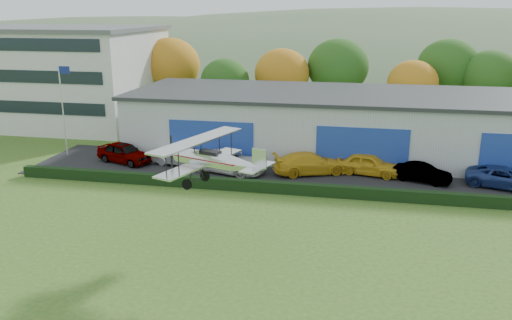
% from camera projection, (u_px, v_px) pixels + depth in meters
% --- Properties ---
extents(apron, '(48.00, 9.00, 0.05)m').
position_uv_depth(apron, '(334.00, 175.00, 40.08)').
color(apron, black).
rests_on(apron, ground).
extents(hedge, '(46.00, 0.60, 0.80)m').
position_uv_depth(hedge, '(330.00, 191.00, 35.46)').
color(hedge, black).
rests_on(hedge, ground).
extents(hangar, '(40.60, 12.60, 5.30)m').
position_uv_depth(hangar, '(363.00, 123.00, 45.53)').
color(hangar, '#B2B7BC').
rests_on(hangar, ground).
extents(office_block, '(20.60, 15.60, 10.40)m').
position_uv_depth(office_block, '(60.00, 75.00, 57.70)').
color(office_block, silver).
rests_on(office_block, ground).
extents(flagpole, '(1.05, 0.10, 8.00)m').
position_uv_depth(flagpole, '(63.00, 101.00, 44.04)').
color(flagpole, silver).
rests_on(flagpole, ground).
extents(tree_belt, '(75.70, 13.22, 10.12)m').
position_uv_depth(tree_belt, '(327.00, 72.00, 57.39)').
color(tree_belt, '#3D2614').
rests_on(tree_belt, ground).
extents(distant_hills, '(430.00, 196.00, 56.00)m').
position_uv_depth(distant_hills, '(330.00, 96.00, 157.12)').
color(distant_hills, '#4C6642').
rests_on(distant_hills, ground).
extents(car_0, '(5.27, 3.52, 1.67)m').
position_uv_depth(car_0, '(124.00, 153.00, 43.01)').
color(car_0, gray).
rests_on(car_0, apron).
extents(car_1, '(5.03, 2.46, 1.59)m').
position_uv_depth(car_1, '(182.00, 156.00, 42.24)').
color(car_1, silver).
rests_on(car_1, apron).
extents(car_2, '(6.42, 4.27, 1.64)m').
position_uv_depth(car_2, '(229.00, 161.00, 40.58)').
color(car_2, silver).
rests_on(car_2, apron).
extents(car_3, '(6.11, 4.31, 1.64)m').
position_uv_depth(car_3, '(310.00, 163.00, 40.11)').
color(car_3, gold).
rests_on(car_3, apron).
extents(car_4, '(5.10, 2.92, 1.63)m').
position_uv_depth(car_4, '(369.00, 164.00, 39.89)').
color(car_4, gold).
rests_on(car_4, apron).
extents(car_5, '(4.33, 2.75, 1.35)m').
position_uv_depth(car_5, '(422.00, 173.00, 38.25)').
color(car_5, gray).
rests_on(car_5, apron).
extents(car_6, '(5.68, 3.83, 1.45)m').
position_uv_depth(car_6, '(505.00, 178.00, 37.02)').
color(car_6, navy).
rests_on(car_6, apron).
extents(biplane, '(5.83, 6.57, 2.47)m').
position_uv_depth(biplane, '(212.00, 158.00, 26.24)').
color(biplane, silver).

